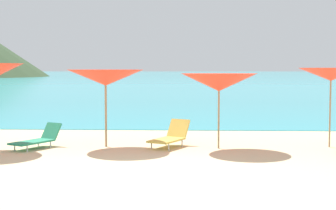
{
  "coord_description": "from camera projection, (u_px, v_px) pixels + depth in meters",
  "views": [
    {
      "loc": [
        0.96,
        -10.01,
        2.19
      ],
      "look_at": [
        0.33,
        3.7,
        1.2
      ],
      "focal_mm": 53.55,
      "sensor_mm": 36.0,
      "label": 1
    }
  ],
  "objects": [
    {
      "name": "lounge_chair_4",
      "position": [
        38.0,
        139.0,
        13.86
      ],
      "size": [
        1.21,
        1.61,
        0.65
      ],
      "rotation": [
        0.0,
        0.0,
        -0.5
      ],
      "color": "#268C66",
      "rests_on": "ground_plane"
    },
    {
      "name": "lounge_chair_3",
      "position": [
        170.0,
        136.0,
        14.08
      ],
      "size": [
        1.2,
        1.58,
        0.73
      ],
      "rotation": [
        0.0,
        0.0,
        -0.46
      ],
      "color": "#D8BF4C",
      "rests_on": "ground_plane"
    },
    {
      "name": "umbrella_5",
      "position": [
        331.0,
        74.0,
        13.91
      ],
      "size": [
        1.9,
        1.9,
        2.22
      ],
      "color": "#9E7F59",
      "rests_on": "ground_plane"
    },
    {
      "name": "umbrella_4",
      "position": [
        219.0,
        82.0,
        13.69
      ],
      "size": [
        2.18,
        2.18,
        2.07
      ],
      "color": "#9E7F59",
      "rests_on": "ground_plane"
    },
    {
      "name": "ground_plane",
      "position": [
        167.0,
        127.0,
        20.15
      ],
      "size": [
        50.0,
        100.0,
        0.3
      ],
      "primitive_type": "cube",
      "color": "beige"
    },
    {
      "name": "ocean_water",
      "position": [
        189.0,
        74.0,
        237.06
      ],
      "size": [
        650.0,
        440.0,
        0.02
      ],
      "primitive_type": "cube",
      "color": "#2DADBC",
      "rests_on": "ground_plane"
    },
    {
      "name": "umbrella_3",
      "position": [
        106.0,
        78.0,
        14.0
      ],
      "size": [
        2.29,
        2.29,
        2.17
      ],
      "color": "#9E7F59",
      "rests_on": "ground_plane"
    }
  ]
}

